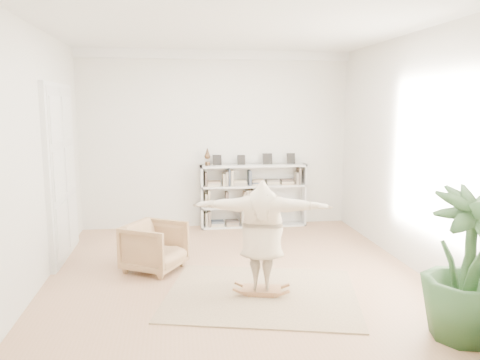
# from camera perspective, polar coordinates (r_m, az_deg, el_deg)

# --- Properties ---
(floor) EXTENTS (6.00, 6.00, 0.00)m
(floor) POSITION_cam_1_polar(r_m,az_deg,el_deg) (7.12, -0.54, -11.53)
(floor) COLOR #A97D57
(floor) RESTS_ON ground
(room_shell) EXTENTS (6.00, 6.00, 6.00)m
(room_shell) POSITION_cam_1_polar(r_m,az_deg,el_deg) (9.64, -2.96, 15.03)
(room_shell) COLOR silver
(room_shell) RESTS_ON floor
(doors) EXTENTS (0.09, 1.78, 2.92)m
(doors) POSITION_cam_1_polar(r_m,az_deg,el_deg) (8.19, -20.91, 0.71)
(doors) COLOR white
(doors) RESTS_ON floor
(bookshelf) EXTENTS (2.20, 0.35, 1.64)m
(bookshelf) POSITION_cam_1_polar(r_m,az_deg,el_deg) (9.75, 1.60, -2.00)
(bookshelf) COLOR silver
(bookshelf) RESTS_ON floor
(armchair) EXTENTS (1.10, 1.10, 0.74)m
(armchair) POSITION_cam_1_polar(r_m,az_deg,el_deg) (7.34, -10.36, -8.00)
(armchair) COLOR tan
(armchair) RESTS_ON floor
(rug) EXTENTS (2.91, 2.55, 0.02)m
(rug) POSITION_cam_1_polar(r_m,az_deg,el_deg) (6.45, 2.64, -13.71)
(rug) COLOR tan
(rug) RESTS_ON floor
(rocker_board) EXTENTS (0.57, 0.42, 0.11)m
(rocker_board) POSITION_cam_1_polar(r_m,az_deg,el_deg) (6.43, 2.64, -13.22)
(rocker_board) COLOR brown
(rocker_board) RESTS_ON rug
(person) EXTENTS (1.87, 0.91, 1.47)m
(person) POSITION_cam_1_polar(r_m,az_deg,el_deg) (6.17, 2.69, -6.39)
(person) COLOR beige
(person) RESTS_ON rocker_board
(houseplant) EXTENTS (1.13, 1.13, 1.65)m
(houseplant) POSITION_cam_1_polar(r_m,az_deg,el_deg) (5.61, 25.92, -9.32)
(houseplant) COLOR #2C4E27
(houseplant) RESTS_ON floor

